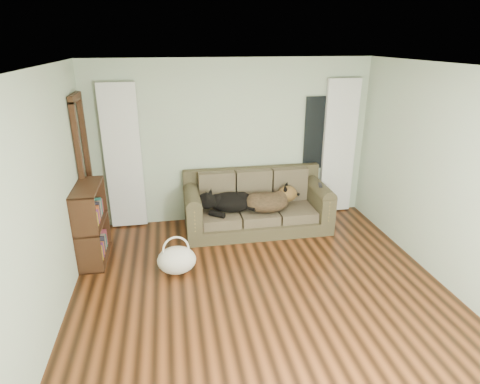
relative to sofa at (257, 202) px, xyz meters
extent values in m
plane|color=black|center=(-0.31, -1.97, -0.45)|extent=(5.00, 5.00, 0.00)
plane|color=white|center=(-0.31, -1.97, 2.15)|extent=(5.00, 5.00, 0.00)
cube|color=#AFCBA8|center=(-0.31, 0.53, 0.85)|extent=(4.50, 0.04, 2.60)
cube|color=#AFCBA8|center=(-2.56, -1.97, 0.85)|extent=(0.04, 5.00, 2.60)
cube|color=#AFCBA8|center=(1.94, -1.97, 0.85)|extent=(0.04, 5.00, 2.60)
cube|color=white|center=(-2.01, 0.45, 0.70)|extent=(0.55, 0.08, 2.25)
cube|color=white|center=(1.49, 0.45, 0.70)|extent=(0.55, 0.08, 2.25)
cube|color=black|center=(1.14, 0.50, 0.95)|extent=(0.50, 0.03, 1.20)
cube|color=black|center=(-2.51, 0.07, 0.60)|extent=(0.07, 0.60, 2.10)
cube|color=#312D16|center=(0.00, 0.00, 0.00)|extent=(2.25, 0.97, 0.92)
ellipsoid|color=black|center=(-0.47, -0.02, 0.03)|extent=(0.78, 0.62, 0.29)
ellipsoid|color=black|center=(0.16, -0.10, 0.04)|extent=(0.77, 0.57, 0.32)
cube|color=black|center=(0.97, -0.15, 0.28)|extent=(0.09, 0.16, 0.02)
ellipsoid|color=white|center=(-1.30, -1.10, -0.29)|extent=(0.58, 0.49, 0.37)
cube|color=black|center=(-2.40, -0.53, 0.05)|extent=(0.37, 0.87, 1.06)
camera|label=1|loc=(-1.29, -5.69, 2.41)|focal=30.00mm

